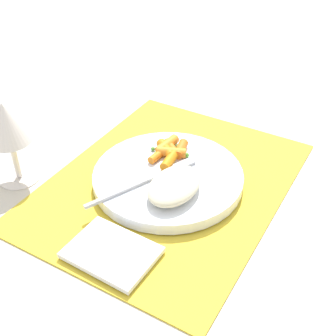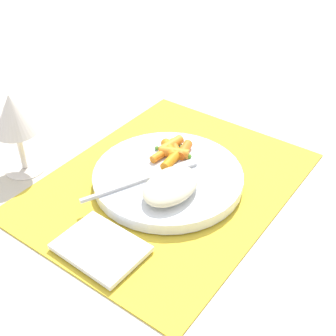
% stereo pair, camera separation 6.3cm
% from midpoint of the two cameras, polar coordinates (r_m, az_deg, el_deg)
% --- Properties ---
extents(ground_plane, '(2.40, 2.40, 0.00)m').
position_cam_midpoint_polar(ground_plane, '(0.78, -2.30, -2.15)').
color(ground_plane, beige).
extents(placemat, '(0.48, 0.37, 0.01)m').
position_cam_midpoint_polar(placemat, '(0.78, -2.31, -1.98)').
color(placemat, gold).
rests_on(placemat, ground_plane).
extents(plate, '(0.26, 0.26, 0.02)m').
position_cam_midpoint_polar(plate, '(0.77, -2.33, -1.24)').
color(plate, white).
rests_on(plate, placemat).
extents(rice_mound, '(0.11, 0.07, 0.03)m').
position_cam_midpoint_polar(rice_mound, '(0.71, -1.71, -2.30)').
color(rice_mound, beige).
rests_on(rice_mound, plate).
extents(carrot_portion, '(0.09, 0.06, 0.02)m').
position_cam_midpoint_polar(carrot_portion, '(0.80, -2.03, 2.10)').
color(carrot_portion, orange).
rests_on(carrot_portion, plate).
extents(pea_scatter, '(0.05, 0.07, 0.01)m').
position_cam_midpoint_polar(pea_scatter, '(0.82, -1.93, 2.50)').
color(pea_scatter, green).
rests_on(pea_scatter, plate).
extents(fork, '(0.20, 0.10, 0.01)m').
position_cam_midpoint_polar(fork, '(0.75, -4.29, -1.31)').
color(fork, '#B9B9B9').
rests_on(fork, plate).
extents(wine_glass, '(0.08, 0.08, 0.15)m').
position_cam_midpoint_polar(wine_glass, '(0.79, -21.78, 4.92)').
color(wine_glass, silver).
rests_on(wine_glass, ground_plane).
extents(napkin, '(0.09, 0.13, 0.01)m').
position_cam_midpoint_polar(napkin, '(0.66, -9.83, -10.51)').
color(napkin, white).
rests_on(napkin, placemat).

